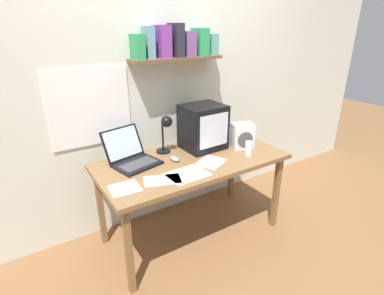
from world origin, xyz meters
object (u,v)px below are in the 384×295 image
laptop (131,155)px  open_notebook (211,162)px  space_heater (242,136)px  loose_paper_near_monitor (125,188)px  computer_mouse (175,159)px  crt_monitor (203,127)px  desk_lamp (166,129)px  juice_glass (249,149)px  printed_handout (187,174)px  corner_desk (192,166)px  loose_paper_near_laptop (162,180)px

laptop → open_notebook: (0.52, -0.34, -0.06)m
space_heater → loose_paper_near_monitor: space_heater is taller
space_heater → open_notebook: 0.43m
computer_mouse → loose_paper_near_monitor: size_ratio=0.51×
computer_mouse → open_notebook: size_ratio=0.39×
crt_monitor → laptop: crt_monitor is taller
desk_lamp → space_heater: bearing=-34.8°
desk_lamp → laptop: bearing=168.2°
juice_glass → space_heater: (0.07, 0.16, 0.05)m
crt_monitor → computer_mouse: crt_monitor is taller
crt_monitor → laptop: 0.65m
crt_monitor → space_heater: crt_monitor is taller
crt_monitor → computer_mouse: bearing=-165.4°
open_notebook → loose_paper_near_monitor: bearing=-178.6°
crt_monitor → loose_paper_near_monitor: crt_monitor is taller
space_heater → printed_handout: size_ratio=0.73×
laptop → desk_lamp: size_ratio=1.30×
computer_mouse → crt_monitor: bearing=16.3°
crt_monitor → desk_lamp: bearing=167.2°
crt_monitor → loose_paper_near_monitor: (-0.83, -0.30, -0.19)m
crt_monitor → juice_glass: crt_monitor is taller
corner_desk → desk_lamp: size_ratio=4.62×
crt_monitor → space_heater: (0.29, -0.18, -0.08)m
loose_paper_near_laptop → printed_handout: same height
juice_glass → corner_desk: bearing=156.4°
loose_paper_near_monitor → computer_mouse: bearing=22.1°
corner_desk → loose_paper_near_monitor: size_ratio=7.31×
corner_desk → crt_monitor: size_ratio=3.96×
juice_glass → printed_handout: bearing=-178.4°
loose_paper_near_laptop → loose_paper_near_monitor: bearing=172.5°
corner_desk → crt_monitor: (0.21, 0.15, 0.25)m
corner_desk → desk_lamp: desk_lamp is taller
desk_lamp → printed_handout: 0.47m
computer_mouse → corner_desk: bearing=-21.9°
laptop → space_heater: laptop is taller
computer_mouse → loose_paper_near_monitor: 0.53m
laptop → open_notebook: laptop is taller
open_notebook → loose_paper_near_laptop: (-0.45, -0.05, 0.00)m
desk_lamp → loose_paper_near_laptop: bearing=-134.9°
corner_desk → loose_paper_near_monitor: 0.64m
loose_paper_near_laptop → printed_handout: bearing=-6.5°
crt_monitor → loose_paper_near_monitor: bearing=-161.9°
crt_monitor → juice_glass: size_ratio=3.18×
laptop → computer_mouse: laptop is taller
laptop → loose_paper_near_monitor: (-0.19, -0.36, -0.06)m
corner_desk → juice_glass: (0.43, -0.19, 0.12)m
laptop → loose_paper_near_monitor: laptop is taller
juice_glass → crt_monitor: bearing=123.2°
computer_mouse → printed_handout: bearing=-99.2°
desk_lamp → open_notebook: bearing=-72.3°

